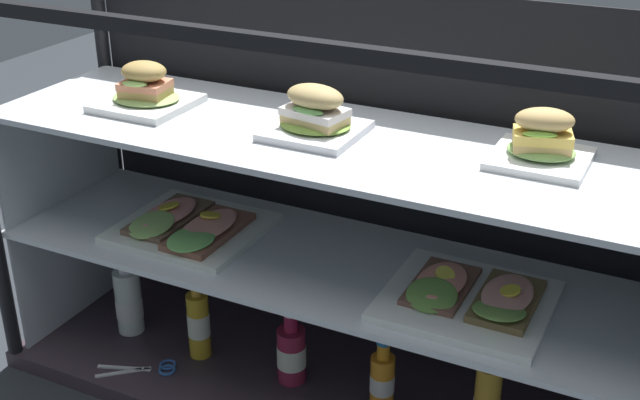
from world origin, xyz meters
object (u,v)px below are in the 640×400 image
Objects in this scene: plated_roll_sandwich_mid_left at (542,144)px; juice_bottle_front_middle at (291,353)px; plated_roll_sandwich_far_right at (146,92)px; plated_roll_sandwich_far_left at (316,116)px; juice_bottle_front_fourth at (382,381)px; open_sandwich_tray_mid_right at (189,226)px; open_sandwich_tray_near_right_corner at (471,298)px; juice_bottle_back_left at (129,301)px; juice_bottle_front_second at (199,323)px; kitchen_scissors at (156,368)px.

juice_bottle_front_middle is at bearing -171.80° from plated_roll_sandwich_mid_left.
plated_roll_sandwich_far_right is 1.05× the size of plated_roll_sandwich_far_left.
open_sandwich_tray_mid_right is at bearing -179.59° from juice_bottle_front_fourth.
open_sandwich_tray_near_right_corner is at bearing -132.84° from plated_roll_sandwich_mid_left.
plated_roll_sandwich_far_left is at bearing -173.14° from plated_roll_sandwich_mid_left.
plated_roll_sandwich_mid_left reaches higher than plated_roll_sandwich_far_left.
plated_roll_sandwich_mid_left is 0.68m from juice_bottle_front_fourth.
open_sandwich_tray_near_right_corner reaches higher than juice_bottle_back_left.
juice_bottle_back_left is 1.11× the size of juice_bottle_front_middle.
plated_roll_sandwich_far_left reaches higher than juice_bottle_front_fourth.
plated_roll_sandwich_far_left reaches higher than juice_bottle_front_middle.
juice_bottle_front_second reaches higher than juice_bottle_back_left.
juice_bottle_back_left reaches higher than juice_bottle_front_middle.
open_sandwich_tray_near_right_corner reaches higher than kitchen_scissors.
juice_bottle_back_left is 1.12× the size of kitchen_scissors.
plated_roll_sandwich_far_left is 1.00× the size of juice_bottle_front_fourth.
plated_roll_sandwich_far_left reaches higher than juice_bottle_back_left.
plated_roll_sandwich_far_right is 1.01× the size of juice_bottle_front_middle.
juice_bottle_front_second is 0.26m from juice_bottle_front_middle.
plated_roll_sandwich_far_right is 0.60× the size of open_sandwich_tray_mid_right.
plated_roll_sandwich_mid_left is 0.81m from juice_bottle_front_middle.
open_sandwich_tray_near_right_corner is at bearing -5.92° from plated_roll_sandwich_far_left.
juice_bottle_front_middle is at bearing -0.61° from plated_roll_sandwich_far_right.
juice_bottle_back_left is at bearing 178.84° from open_sandwich_tray_mid_right.
plated_roll_sandwich_far_right is 0.89× the size of juice_bottle_front_second.
juice_bottle_front_fourth is at bearing -0.06° from juice_bottle_back_left.
juice_bottle_front_second is at bearing 179.52° from open_sandwich_tray_near_right_corner.
plated_roll_sandwich_far_left is 0.88× the size of juice_bottle_back_left.
open_sandwich_tray_mid_right is (-0.80, -0.08, -0.32)m from plated_roll_sandwich_mid_left.
juice_bottle_front_fourth is at bearing -7.24° from plated_roll_sandwich_far_left.
juice_bottle_back_left is 0.22m from kitchen_scissors.
juice_bottle_front_second is (-0.69, 0.01, -0.27)m from open_sandwich_tray_near_right_corner.
plated_roll_sandwich_mid_left is 0.35m from open_sandwich_tray_near_right_corner.
kitchen_scissors is (-0.85, -0.19, -0.68)m from plated_roll_sandwich_mid_left.
juice_bottle_front_second reaches higher than juice_bottle_front_middle.
plated_roll_sandwich_far_left is at bearing 18.40° from juice_bottle_front_middle.
open_sandwich_tray_mid_right is 0.27m from juice_bottle_front_second.
open_sandwich_tray_mid_right is at bearing 179.02° from open_sandwich_tray_near_right_corner.
juice_bottle_front_second is 1.18× the size of juice_bottle_front_fourth.
juice_bottle_back_left is at bearing 145.03° from kitchen_scissors.
juice_bottle_front_middle is at bearing 3.03° from juice_bottle_front_second.
open_sandwich_tray_near_right_corner is 0.35m from juice_bottle_front_fourth.
kitchen_scissors is (-0.76, -0.10, -0.36)m from open_sandwich_tray_near_right_corner.
kitchen_scissors is at bearing -168.46° from juice_bottle_front_fourth.
kitchen_scissors is (-0.32, -0.12, -0.07)m from juice_bottle_front_middle.
plated_roll_sandwich_far_right is 0.71m from juice_bottle_front_middle.
kitchen_scissors is (-0.06, -0.11, -0.09)m from juice_bottle_front_second.
plated_roll_sandwich_far_left is 0.81m from juice_bottle_back_left.
open_sandwich_tray_near_right_corner is (0.71, -0.01, -0.00)m from open_sandwich_tray_mid_right.
juice_bottle_front_second is at bearing -173.51° from plated_roll_sandwich_mid_left.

